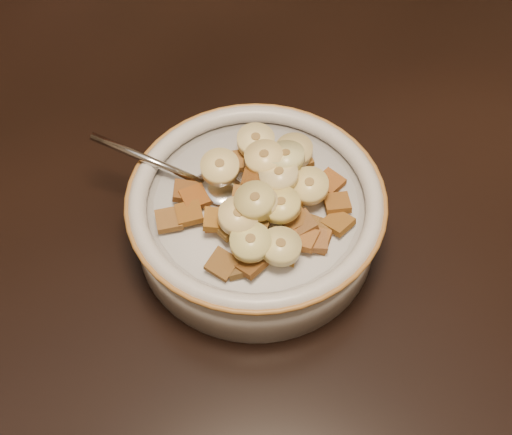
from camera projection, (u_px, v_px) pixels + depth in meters
name	position (u px, v px, depth m)	size (l,w,h in m)	color
table	(200.00, 268.00, 0.62)	(1.40, 0.90, 0.04)	black
cereal_bowl	(256.00, 222.00, 0.60)	(0.20, 0.20, 0.05)	silver
milk	(256.00, 204.00, 0.58)	(0.17, 0.17, 0.00)	silver
spoon	(219.00, 190.00, 0.58)	(0.04, 0.05, 0.01)	#B5B5B5
cereal_square_0	(189.00, 213.00, 0.56)	(0.02, 0.02, 0.01)	brown
cereal_square_1	(293.00, 218.00, 0.55)	(0.02, 0.02, 0.01)	brown
cereal_square_2	(233.00, 223.00, 0.55)	(0.02, 0.02, 0.01)	brown
cereal_square_3	(195.00, 198.00, 0.57)	(0.02, 0.02, 0.01)	brown
cereal_square_4	(218.00, 220.00, 0.55)	(0.02, 0.02, 0.01)	brown
cereal_square_5	(301.00, 224.00, 0.55)	(0.02, 0.02, 0.01)	brown
cereal_square_6	(285.00, 251.00, 0.54)	(0.02, 0.02, 0.01)	brown
cereal_square_7	(232.00, 162.00, 0.59)	(0.02, 0.02, 0.01)	brown
cereal_square_8	(304.00, 239.00, 0.55)	(0.02, 0.02, 0.01)	#965920
cereal_square_9	(169.00, 220.00, 0.56)	(0.02, 0.02, 0.01)	olive
cereal_square_10	(229.00, 227.00, 0.55)	(0.02, 0.02, 0.01)	brown
cereal_square_11	(269.00, 170.00, 0.57)	(0.02, 0.02, 0.01)	#956027
cereal_square_12	(222.00, 264.00, 0.53)	(0.02, 0.02, 0.01)	brown
cereal_square_13	(337.00, 203.00, 0.57)	(0.02, 0.02, 0.01)	brown
cereal_square_14	(245.00, 198.00, 0.55)	(0.02, 0.02, 0.01)	olive
cereal_square_15	(318.00, 228.00, 0.56)	(0.02, 0.02, 0.01)	brown
cereal_square_16	(275.00, 174.00, 0.57)	(0.02, 0.02, 0.01)	olive
cereal_square_17	(316.00, 240.00, 0.55)	(0.02, 0.02, 0.01)	#965524
cereal_square_18	(257.00, 221.00, 0.55)	(0.02, 0.02, 0.01)	brown
cereal_square_19	(240.00, 266.00, 0.54)	(0.02, 0.02, 0.01)	brown
cereal_square_20	(281.00, 162.00, 0.59)	(0.02, 0.02, 0.01)	brown
cereal_square_21	(338.00, 223.00, 0.56)	(0.02, 0.02, 0.01)	brown
cereal_square_22	(329.00, 182.00, 0.58)	(0.02, 0.02, 0.01)	#914C17
cereal_square_23	(298.00, 194.00, 0.56)	(0.02, 0.02, 0.01)	brown
cereal_square_24	(186.00, 192.00, 0.58)	(0.02, 0.02, 0.01)	brown
cereal_square_25	(256.00, 177.00, 0.56)	(0.02, 0.02, 0.01)	brown
cereal_square_26	(300.00, 233.00, 0.55)	(0.02, 0.02, 0.01)	brown
cereal_square_27	(217.00, 220.00, 0.55)	(0.02, 0.02, 0.01)	#956321
cereal_square_28	(299.00, 158.00, 0.59)	(0.02, 0.02, 0.01)	brown
cereal_square_29	(314.00, 241.00, 0.55)	(0.02, 0.02, 0.01)	brown
cereal_square_30	(250.00, 264.00, 0.53)	(0.02, 0.02, 0.01)	brown
banana_slice_0	(258.00, 203.00, 0.54)	(0.03, 0.03, 0.01)	tan
banana_slice_1	(220.00, 167.00, 0.56)	(0.03, 0.03, 0.01)	#F0D787
banana_slice_2	(285.00, 157.00, 0.57)	(0.03, 0.03, 0.01)	#F4E98F
banana_slice_3	(309.00, 186.00, 0.56)	(0.03, 0.03, 0.01)	#E1D883
banana_slice_4	(238.00, 216.00, 0.54)	(0.03, 0.03, 0.01)	#E6C884
banana_slice_5	(256.00, 141.00, 0.58)	(0.03, 0.03, 0.01)	#FEE79C
banana_slice_6	(281.00, 205.00, 0.54)	(0.03, 0.03, 0.01)	#D7C96A
banana_slice_7	(281.00, 246.00, 0.53)	(0.03, 0.03, 0.01)	beige
banana_slice_8	(250.00, 242.00, 0.53)	(0.03, 0.03, 0.01)	#EBDF87
banana_slice_9	(279.00, 175.00, 0.56)	(0.03, 0.03, 0.01)	beige
banana_slice_10	(264.00, 158.00, 0.57)	(0.03, 0.03, 0.01)	#FFDB85
banana_slice_11	(255.00, 200.00, 0.54)	(0.03, 0.03, 0.01)	#DFC676
banana_slice_12	(294.00, 151.00, 0.59)	(0.03, 0.03, 0.01)	#D9C985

